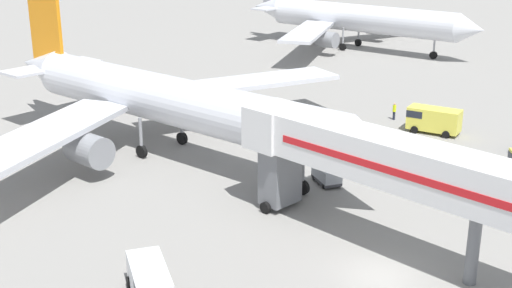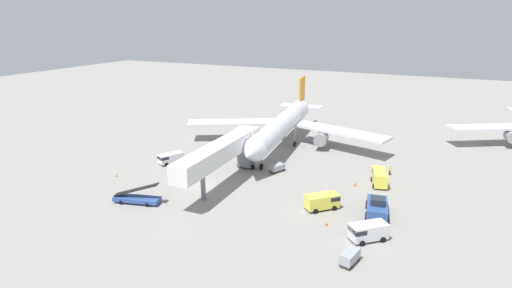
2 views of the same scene
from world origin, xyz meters
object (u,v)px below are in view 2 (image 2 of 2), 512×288
Objects in this scene: service_van_rear_right at (379,177)px; safety_cone_charlie at (327,223)px; safety_cone_bravo at (355,184)px; safety_cone_alpha at (117,175)px; belt_loader_truck at (137,198)px; service_van_mid_left at (367,231)px; airplane_at_gate at (283,124)px; service_van_far_center at (323,201)px; ground_crew_worker_foreground at (390,170)px; baggage_cart_far_right at (350,257)px; pushback_tug at (377,207)px; baggage_cart_mid_right at (277,168)px; jet_bridge at (224,152)px; service_van_outer_left at (170,158)px.

service_van_rear_right is 16.95m from safety_cone_charlie.
safety_cone_alpha is at bearing -160.43° from safety_cone_bravo.
belt_loader_truck is 10.50× the size of safety_cone_bravo.
service_van_mid_left is 8.59× the size of safety_cone_charlie.
belt_loader_truck is (-8.81, -34.11, -3.80)m from airplane_at_gate.
service_van_far_center is 7.19× the size of safety_cone_bravo.
ground_crew_worker_foreground reaches higher than safety_cone_alpha.
baggage_cart_far_right is at bearing -11.87° from safety_cone_alpha.
service_van_rear_right is at bearing 97.59° from pushback_tug.
airplane_at_gate is at bearing 55.80° from safety_cone_alpha.
service_van_rear_right is 16.88m from baggage_cart_mid_right.
service_van_rear_right is (21.30, -12.53, -3.24)m from airplane_at_gate.
jet_bridge is 14.53m from belt_loader_truck.
service_van_far_center reaches higher than baggage_cart_far_right.
airplane_at_gate reaches higher than service_van_far_center.
service_van_mid_left is (23.79, -7.72, -4.22)m from jet_bridge.
baggage_cart_far_right is 1.71× the size of ground_crew_worker_foreground.
service_van_far_center is 30.79m from service_van_outer_left.
jet_bridge reaches higher than pushback_tug.
baggage_cart_far_right is (6.46, -11.60, -0.39)m from service_van_far_center.
service_van_outer_left is (-37.30, 4.85, -0.15)m from pushback_tug.
service_van_outer_left is 9.61× the size of safety_cone_alpha.
baggage_cart_mid_right is 19.74m from safety_cone_charlie.
service_van_mid_left is 22.93m from ground_crew_worker_foreground.
safety_cone_alpha is at bearing -159.33° from service_van_rear_right.
baggage_cart_far_right reaches higher than safety_cone_bravo.
baggage_cart_far_right is at bearing -90.28° from ground_crew_worker_foreground.
baggage_cart_mid_right is 1.71× the size of ground_crew_worker_foreground.
service_van_outer_left reaches higher than safety_cone_bravo.
safety_cone_alpha is at bearing -149.94° from baggage_cart_mid_right.
service_van_far_center is 2.75× the size of ground_crew_worker_foreground.
baggage_cart_far_right reaches higher than baggage_cart_mid_right.
service_van_far_center is at bearing 113.20° from safety_cone_charlie.
jet_bridge is at bearing 55.28° from belt_loader_truck.
service_van_rear_right is at bearing -30.47° from airplane_at_gate.
service_van_mid_left is at bearing -88.54° from ground_crew_worker_foreground.
safety_cone_charlie is at bearing -91.93° from safety_cone_bravo.
service_van_far_center is 0.98× the size of service_van_outer_left.
safety_cone_charlie is (26.32, 5.10, -0.50)m from belt_loader_truck.
airplane_at_gate is at bearing 51.94° from service_van_outer_left.
service_van_mid_left is at bearing -3.94° from safety_cone_alpha.
airplane_at_gate is 23.54m from safety_cone_bravo.
service_van_rear_right reaches higher than service_van_far_center.
ground_crew_worker_foreground is (0.14, 28.65, 0.10)m from baggage_cart_far_right.
baggage_cart_far_right is at bearing -79.28° from safety_cone_bravo.
belt_loader_truck is at bearing 176.05° from baggage_cart_far_right.
jet_bridge is 34.10× the size of safety_cone_bravo.
service_van_outer_left is (-14.55, -18.58, -3.50)m from airplane_at_gate.
belt_loader_truck is at bearing -104.48° from airplane_at_gate.
belt_loader_truck is 1.49× the size of service_van_mid_left.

